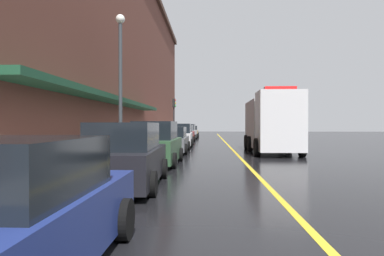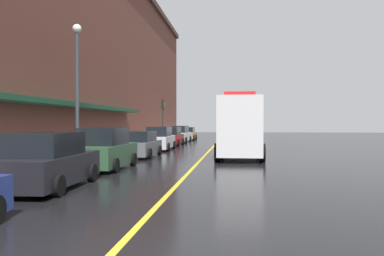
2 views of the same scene
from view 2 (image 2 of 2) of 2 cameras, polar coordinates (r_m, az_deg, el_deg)
ground_plane at (r=30.94m, az=2.66°, el=-3.17°), size 112.00×112.00×0.00m
sidewalk_left at (r=31.94m, az=-8.53°, el=-2.92°), size 2.40×70.00×0.15m
lane_center_stripe at (r=30.94m, az=2.66°, el=-3.16°), size 0.16×70.00×0.01m
brick_building_left at (r=33.82m, az=-20.24°, el=10.74°), size 12.17×64.00×15.99m
parked_car_1 at (r=13.63m, az=-20.03°, el=-4.70°), size 2.16×4.76×1.82m
parked_car_2 at (r=18.53m, az=-12.49°, el=-3.12°), size 2.13×4.44×1.90m
parked_car_3 at (r=24.70m, az=-7.55°, el=-2.41°), size 2.05×4.90×1.61m
parked_car_4 at (r=30.67m, az=-4.67°, el=-1.62°), size 2.01×4.89×1.82m
parked_car_5 at (r=36.70m, az=-3.09°, el=-1.28°), size 2.09×4.45×1.72m
parked_car_6 at (r=42.26m, az=-1.77°, el=-0.97°), size 2.10×4.93×1.79m
parked_car_7 at (r=48.38m, az=-0.71°, el=-0.85°), size 2.11×4.42×1.57m
box_truck at (r=24.43m, az=6.94°, el=0.03°), size 2.82×8.16×3.82m
parking_meter_0 at (r=25.50m, az=-10.39°, el=-1.64°), size 0.14×0.18×1.33m
parking_meter_1 at (r=21.78m, az=-13.37°, el=-2.07°), size 0.14×0.18×1.33m
parking_meter_2 at (r=21.34m, az=-13.80°, el=-2.13°), size 0.14×0.18×1.33m
parking_meter_3 at (r=23.41m, az=-11.94°, el=-1.86°), size 0.14×0.18×1.33m
parking_meter_4 at (r=32.23m, az=-6.81°, el=-1.13°), size 0.14×0.18×1.33m
street_lamp_left at (r=20.77m, az=-16.30°, el=7.01°), size 0.44×0.44×6.94m
traffic_light_near at (r=39.58m, az=-4.24°, el=2.27°), size 0.38×0.36×4.30m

